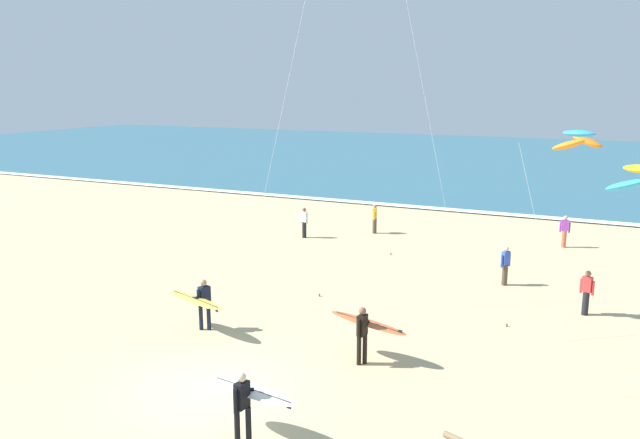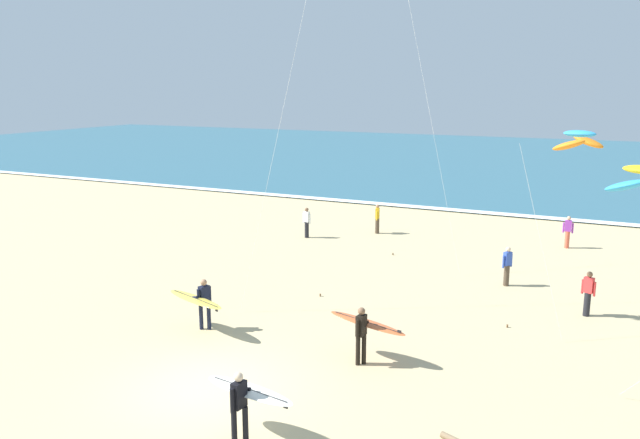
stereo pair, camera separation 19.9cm
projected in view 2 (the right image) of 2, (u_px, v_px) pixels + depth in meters
The scene contains 12 objects.
ground_plane at pixel (206, 388), 16.53m from camera, with size 160.00×160.00×0.00m, color tan.
ocean_water at pixel (520, 160), 65.99m from camera, with size 160.00×60.00×0.08m, color #2D6075.
shoreline_foam at pixel (451, 210), 39.76m from camera, with size 160.00×0.94×0.01m, color white.
surfer_lead at pixel (364, 328), 17.86m from camera, with size 2.44×1.01×1.71m.
surfer_trailing at pixel (245, 396), 13.90m from camera, with size 2.43×1.08×1.71m.
surfer_third at pixel (200, 300), 20.14m from camera, with size 2.61×1.25×1.71m.
kite_arc_cobalt_near at pixel (579, 141), 18.14m from camera, with size 2.51×2.20×6.53m.
bystander_blue_top at pixel (507, 266), 24.79m from camera, with size 0.33×0.42×1.59m.
bystander_white_top at pixel (307, 222), 32.64m from camera, with size 0.49×0.25×1.59m.
bystander_red_top at pixel (588, 293), 21.52m from camera, with size 0.47×0.29×1.59m.
bystander_purple_top at pixel (568, 232), 30.55m from camera, with size 0.50×0.22×1.59m.
bystander_yellow_top at pixel (377, 219), 33.57m from camera, with size 0.24×0.49×1.59m.
Camera 2 is at (9.27, -12.45, 7.81)m, focal length 35.25 mm.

